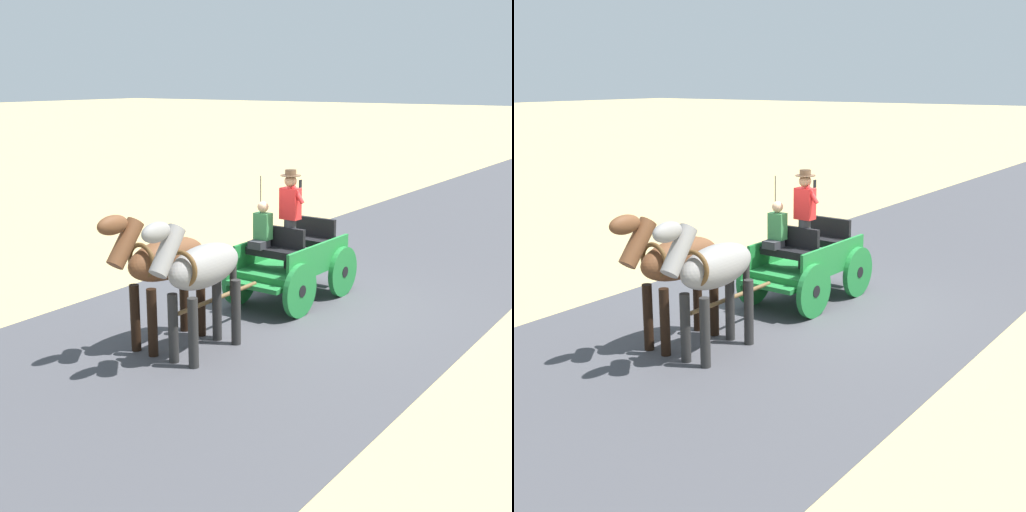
# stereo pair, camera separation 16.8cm
# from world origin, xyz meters

# --- Properties ---
(ground_plane) EXTENTS (200.00, 200.00, 0.00)m
(ground_plane) POSITION_xyz_m (0.00, 0.00, 0.00)
(ground_plane) COLOR tan
(road_surface) EXTENTS (6.77, 160.00, 0.01)m
(road_surface) POSITION_xyz_m (0.00, 0.00, 0.00)
(road_surface) COLOR #424247
(road_surface) RESTS_ON ground
(horse_drawn_carriage) EXTENTS (1.45, 4.51, 2.50)m
(horse_drawn_carriage) POSITION_xyz_m (0.19, 0.02, 0.82)
(horse_drawn_carriage) COLOR #1E7233
(horse_drawn_carriage) RESTS_ON ground
(horse_near_side) EXTENTS (0.61, 2.13, 2.21)m
(horse_near_side) POSITION_xyz_m (-0.13, 3.05, 1.32)
(horse_near_side) COLOR gray
(horse_near_side) RESTS_ON ground
(horse_off_side) EXTENTS (0.63, 2.13, 2.21)m
(horse_off_side) POSITION_xyz_m (0.62, 3.04, 1.32)
(horse_off_side) COLOR brown
(horse_off_side) RESTS_ON ground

